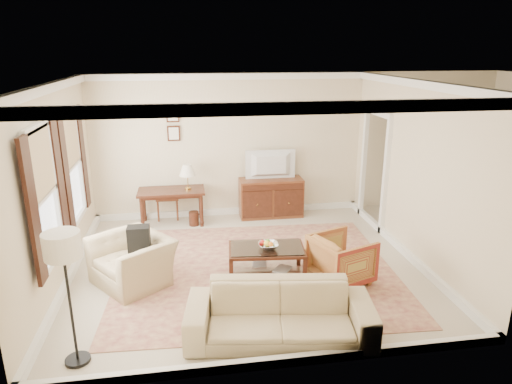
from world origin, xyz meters
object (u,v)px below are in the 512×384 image
object	(u,v)px
sideboard	(271,197)
coffee_table	(267,254)
club_armchair	(132,253)
striped_armchair	(341,257)
writing_desk	(172,195)
tv	(271,156)
sofa	(280,306)

from	to	relation	value
sideboard	coffee_table	distance (m)	2.66
sideboard	club_armchair	xyz separation A→B (m)	(-2.56, -2.48, 0.08)
striped_armchair	writing_desk	bearing A→B (deg)	22.00
club_armchair	tv	bearing A→B (deg)	96.95
coffee_table	writing_desk	bearing A→B (deg)	120.67
sideboard	sofa	xyz separation A→B (m)	(-0.68, -4.16, 0.04)
sideboard	striped_armchair	size ratio (longest dim) A/B	1.61
club_armchair	sofa	size ratio (longest dim) A/B	0.49
writing_desk	striped_armchair	world-z (taller)	striped_armchair
writing_desk	sofa	bearing A→B (deg)	-71.59
sideboard	tv	size ratio (longest dim) A/B	1.33
coffee_table	sofa	world-z (taller)	sofa
sideboard	club_armchair	world-z (taller)	club_armchair
writing_desk	coffee_table	world-z (taller)	writing_desk
coffee_table	club_armchair	size ratio (longest dim) A/B	1.10
sideboard	writing_desk	bearing A→B (deg)	-175.94
sofa	striped_armchair	bearing A→B (deg)	54.05
sideboard	coffee_table	bearing A→B (deg)	-102.15
sideboard	coffee_table	size ratio (longest dim) A/B	1.08
sideboard	sofa	size ratio (longest dim) A/B	0.58
writing_desk	striped_armchair	bearing A→B (deg)	-47.98
tv	club_armchair	size ratio (longest dim) A/B	0.89
coffee_table	sofa	bearing A→B (deg)	-94.41
striped_armchair	club_armchair	distance (m)	3.10
writing_desk	tv	distance (m)	2.14
tv	club_armchair	distance (m)	3.64
tv	striped_armchair	xyz separation A→B (m)	(0.50, -2.92, -0.88)
striped_armchair	sofa	size ratio (longest dim) A/B	0.36
writing_desk	tv	bearing A→B (deg)	3.50
sideboard	club_armchair	size ratio (longest dim) A/B	1.19
sideboard	sofa	bearing A→B (deg)	-99.29
tv	sofa	size ratio (longest dim) A/B	0.44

